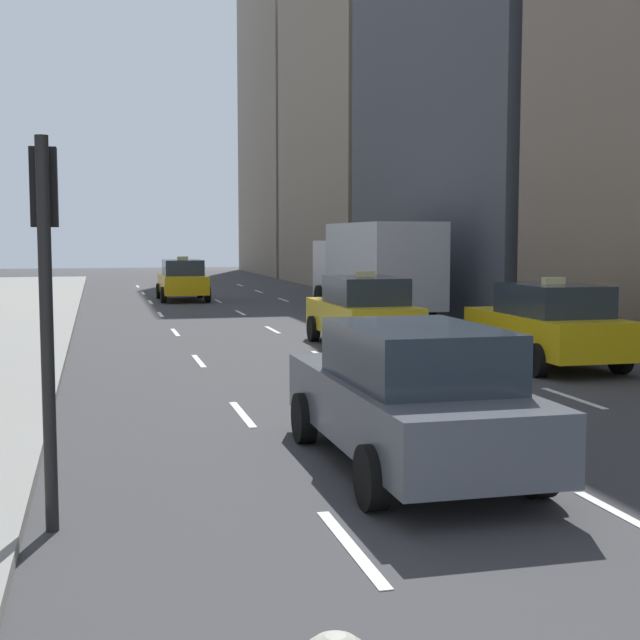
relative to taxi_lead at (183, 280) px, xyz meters
name	(u,v)px	position (x,y,z in m)	size (l,w,h in m)	color
lane_markings	(295,342)	(1.40, -15.80, -0.87)	(5.72, 56.00, 0.01)	white
taxi_lead	(183,280)	(0.00, 0.00, 0.00)	(2.02, 4.40, 1.87)	yellow
taxi_second	(363,311)	(2.80, -17.23, 0.00)	(2.02, 4.40, 1.87)	yellow
taxi_fourth	(548,324)	(5.60, -21.30, 0.00)	(2.02, 4.40, 1.87)	yellow
sedan_black_near	(410,395)	(0.00, -28.41, -0.01)	(2.02, 4.83, 1.70)	#565B66
box_truck	(374,266)	(5.60, -9.20, 0.83)	(2.58, 8.40, 3.15)	silver
traffic_light_pole	(46,269)	(-3.95, -29.62, 1.53)	(0.24, 0.42, 3.60)	black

